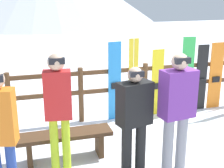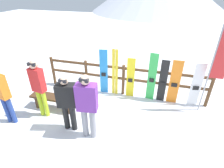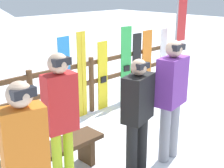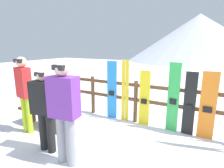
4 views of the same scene
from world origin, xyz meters
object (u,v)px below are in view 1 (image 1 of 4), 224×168
(bench, at_px, (65,139))
(person_orange, at_px, (0,128))
(snowboard_green, at_px, (187,75))
(ski_pair_yellow, at_px, (133,79))
(person_black, at_px, (134,115))
(person_purple, at_px, (177,106))
(snowboard_black_stripe, at_px, (201,78))
(person_red, at_px, (58,104))
(snowboard_blue, at_px, (115,82))
(snowboard_orange, at_px, (216,76))
(snowboard_yellow, at_px, (157,83))

(bench, bearing_deg, person_orange, -134.53)
(snowboard_green, bearing_deg, ski_pair_yellow, 179.84)
(person_black, height_order, ski_pair_yellow, ski_pair_yellow)
(person_black, bearing_deg, person_purple, -10.24)
(snowboard_green, xyz_separation_m, snowboard_black_stripe, (0.35, -0.00, -0.09))
(person_red, height_order, snowboard_blue, person_red)
(snowboard_green, xyz_separation_m, snowboard_orange, (0.69, -0.00, -0.07))
(bench, xyz_separation_m, ski_pair_yellow, (1.56, 1.31, 0.47))
(person_red, distance_m, snowboard_black_stripe, 3.63)
(person_black, height_order, person_red, person_red)
(ski_pair_yellow, distance_m, snowboard_orange, 1.89)
(ski_pair_yellow, bearing_deg, snowboard_yellow, -0.39)
(bench, xyz_separation_m, person_purple, (1.44, -0.75, 0.66))
(snowboard_blue, xyz_separation_m, ski_pair_yellow, (0.39, 0.00, 0.03))
(person_black, bearing_deg, person_red, 163.71)
(person_orange, height_order, snowboard_blue, person_orange)
(bench, height_order, ski_pair_yellow, ski_pair_yellow)
(person_purple, bearing_deg, bench, 152.68)
(person_black, bearing_deg, snowboard_black_stripe, 41.04)
(ski_pair_yellow, bearing_deg, snowboard_blue, -179.50)
(snowboard_blue, distance_m, snowboard_orange, 2.28)
(snowboard_orange, bearing_deg, person_orange, -153.37)
(person_orange, distance_m, snowboard_black_stripe, 4.49)
(person_purple, height_order, snowboard_orange, person_purple)
(bench, height_order, snowboard_orange, snowboard_orange)
(bench, bearing_deg, ski_pair_yellow, 39.93)
(snowboard_green, bearing_deg, snowboard_black_stripe, -0.03)
(person_orange, bearing_deg, bench, 45.47)
(person_purple, relative_size, ski_pair_yellow, 1.07)
(person_purple, bearing_deg, snowboard_yellow, 72.61)
(person_red, relative_size, snowboard_green, 1.08)
(person_purple, bearing_deg, snowboard_black_stripe, 51.01)
(snowboard_blue, height_order, snowboard_green, snowboard_green)
(ski_pair_yellow, height_order, snowboard_green, ski_pair_yellow)
(person_red, relative_size, person_purple, 1.00)
(bench, bearing_deg, snowboard_blue, 47.99)
(ski_pair_yellow, relative_size, snowboard_yellow, 1.17)
(ski_pair_yellow, bearing_deg, person_orange, -138.04)
(person_orange, xyz_separation_m, snowboard_yellow, (2.91, 2.15, -0.32))
(bench, bearing_deg, snowboard_green, 25.31)
(snowboard_green, bearing_deg, snowboard_orange, -0.01)
(snowboard_orange, bearing_deg, snowboard_blue, 180.00)
(person_orange, distance_m, snowboard_orange, 4.80)
(person_black, relative_size, snowboard_yellow, 1.13)
(bench, xyz_separation_m, snowboard_orange, (3.45, 1.30, 0.39))
(person_black, bearing_deg, snowboard_yellow, 57.95)
(ski_pair_yellow, bearing_deg, snowboard_black_stripe, -0.13)
(person_orange, bearing_deg, snowboard_yellow, 36.37)
(bench, distance_m, ski_pair_yellow, 2.09)
(person_purple, height_order, snowboard_blue, person_purple)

